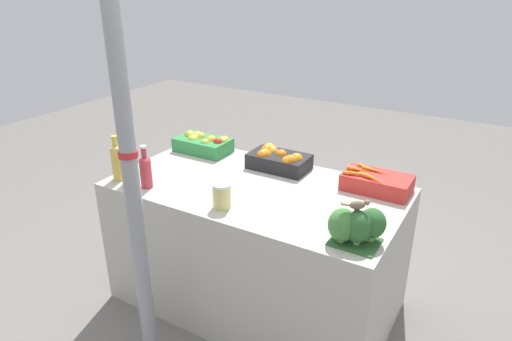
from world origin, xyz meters
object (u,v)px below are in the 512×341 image
Objects in this scene: support_pole at (131,176)px; sparrow_bird at (358,205)px; apple_crate at (203,143)px; juice_bottle_golden at (117,161)px; pickle_jar at (222,195)px; juice_bottle_ruby at (146,170)px; orange_crate at (278,159)px; broccoli_pile at (356,226)px; juice_bottle_cloudy at (130,164)px; carrot_crate at (376,182)px.

support_pole reaches higher than sparrow_bird.
juice_bottle_golden reaches higher than apple_crate.
support_pole is 0.50m from pickle_jar.
juice_bottle_ruby is (0.07, -0.64, 0.05)m from apple_crate.
orange_crate is at bearing 50.20° from juice_bottle_ruby.
support_pole is 9.01× the size of broccoli_pile.
juice_bottle_cloudy reaches higher than juice_bottle_ruby.
support_pole reaches higher than apple_crate.
juice_bottle_golden reaches higher than orange_crate.
support_pole is 18.27× the size of sparrow_bird.
orange_crate reaches higher than apple_crate.
pickle_jar is at bearing 148.86° from sparrow_bird.
orange_crate reaches higher than carrot_crate.
support_pole is 5.82× the size of carrot_crate.
juice_bottle_cloudy reaches higher than sparrow_bird.
support_pole reaches higher than juice_bottle_ruby.
apple_crate is 1.55× the size of broccoli_pile.
carrot_crate is at bearing 26.23° from juice_bottle_cloudy.
carrot_crate is at bearing 28.59° from juice_bottle_ruby.
orange_crate is 1.00× the size of carrot_crate.
support_pole is 0.50m from juice_bottle_ruby.
support_pole is at bearing -157.01° from broccoli_pile.
apple_crate reaches higher than carrot_crate.
orange_crate is 0.96m from sparrow_bird.
apple_crate is 1.38× the size of juice_bottle_golden.
juice_bottle_ruby reaches higher than broccoli_pile.
broccoli_pile reaches higher than apple_crate.
carrot_crate is 1.55× the size of broccoli_pile.
sparrow_bird is at bearing 1.10° from pickle_jar.
juice_bottle_golden is (-1.48, -0.04, 0.03)m from broccoli_pile.
juice_bottle_golden is 0.99× the size of juice_bottle_cloudy.
apple_crate is at bearing 108.75° from support_pole.
sparrow_bird reaches higher than broccoli_pile.
juice_bottle_cloudy is (0.10, 0.00, -0.00)m from juice_bottle_golden.
support_pole is 5.82× the size of orange_crate.
support_pole reaches higher than pickle_jar.
juice_bottle_golden is at bearing 143.43° from support_pole.
support_pole is at bearing -103.98° from orange_crate.
pickle_jar is at bearing 1.14° from juice_bottle_cloudy.
broccoli_pile is 1.48m from juice_bottle_golden.
apple_crate is at bearing 179.54° from orange_crate.
orange_crate is (0.25, 1.01, -0.22)m from support_pole.
juice_bottle_golden is at bearing -104.09° from apple_crate.
sparrow_bird is at bearing 1.23° from juice_bottle_ruby.
broccoli_pile is (0.72, -0.60, 0.03)m from orange_crate.
juice_bottle_ruby reaches higher than carrot_crate.
apple_crate is 0.65m from juice_bottle_ruby.
juice_bottle_cloudy is (-0.65, -0.64, 0.06)m from orange_crate.
juice_bottle_ruby is at bearing -178.59° from pickle_jar.
orange_crate is 0.94m from broccoli_pile.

